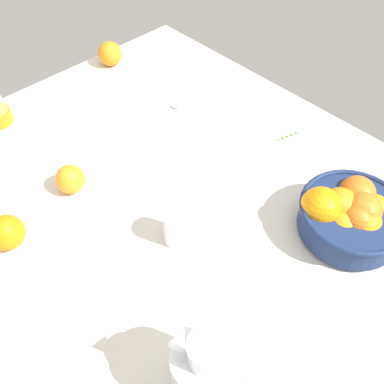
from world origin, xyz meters
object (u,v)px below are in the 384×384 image
object	(u,v)px
juice_glass	(177,229)
loose_orange_0	(6,232)
loose_orange_2	(110,54)
spoon	(191,109)
juice_pitcher	(207,372)
loose_orange_1	(70,179)
fruit_bowl	(350,215)

from	to	relation	value
juice_glass	loose_orange_0	size ratio (longest dim) A/B	1.12
loose_orange_2	spoon	xyz separation A→B (cm)	(35.15, 2.31, -3.37)
juice_pitcher	loose_orange_1	xyz separation A→B (cm)	(-53.81, 8.48, -3.02)
juice_pitcher	juice_glass	world-z (taller)	juice_pitcher
juice_pitcher	juice_glass	xyz separation A→B (cm)	(-25.81, 16.88, -2.81)
loose_orange_0	loose_orange_1	bearing A→B (deg)	102.86
spoon	juice_pitcher	bearing A→B (deg)	-41.54
fruit_bowl	loose_orange_0	size ratio (longest dim) A/B	3.02
juice_pitcher	juice_glass	size ratio (longest dim) A/B	2.11
fruit_bowl	spoon	distance (cm)	54.59
juice_pitcher	loose_orange_2	xyz separation A→B (cm)	(-91.55, 47.67, -2.70)
juice_pitcher	spoon	world-z (taller)	juice_pitcher
juice_glass	loose_orange_0	xyz separation A→B (cm)	(-23.83, -26.67, 0.13)
loose_orange_1	loose_orange_2	xyz separation A→B (cm)	(-37.73, 39.19, 0.31)
juice_pitcher	spoon	distance (cm)	75.60
fruit_bowl	juice_pitcher	distance (cm)	45.25
fruit_bowl	loose_orange_1	xyz separation A→B (cm)	(-51.58, -36.71, -1.86)
loose_orange_2	juice_pitcher	bearing A→B (deg)	-27.51
juice_glass	spoon	distance (cm)	45.18
fruit_bowl	juice_glass	world-z (taller)	fruit_bowl
juice_pitcher	spoon	bearing A→B (deg)	138.46
juice_glass	spoon	world-z (taller)	juice_glass
fruit_bowl	loose_orange_2	world-z (taller)	fruit_bowl
loose_orange_0	loose_orange_2	distance (cm)	71.12
juice_pitcher	spoon	size ratio (longest dim) A/B	1.13
fruit_bowl	loose_orange_2	bearing A→B (deg)	178.41
loose_orange_0	spoon	bearing A→B (deg)	96.45
juice_glass	loose_orange_2	distance (cm)	72.59
fruit_bowl	loose_orange_0	distance (cm)	72.61
juice_pitcher	juice_glass	distance (cm)	30.97
fruit_bowl	loose_orange_0	xyz separation A→B (cm)	(-47.41, -54.98, -1.52)
loose_orange_0	loose_orange_1	xyz separation A→B (cm)	(-4.17, 18.27, -0.34)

